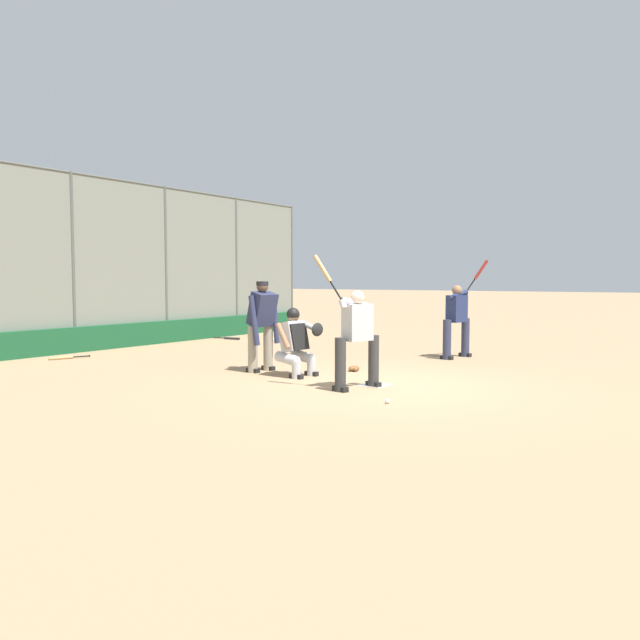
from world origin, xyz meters
name	(u,v)px	position (x,y,z in m)	size (l,w,h in m)	color
ground_plane	(374,385)	(0.00, 0.00, 0.00)	(160.00, 160.00, 0.00)	#9E7F5B
home_plate_marker	(374,385)	(0.00, 0.00, 0.01)	(0.43, 0.43, 0.01)	white
backstop_fence	(73,259)	(0.00, -8.25, 2.23)	(17.26, 0.08, 4.29)	#515651
padding_wall	(77,340)	(0.00, -8.15, 0.30)	(16.83, 0.18, 0.61)	#19512D
batter_at_plate	(357,336)	(0.46, -0.07, 0.85)	(0.86, 0.85, 2.13)	#333333
catcher_behind_plate	(296,341)	(-0.04, -1.63, 0.64)	(0.66, 0.78, 1.24)	#B7B7BC
umpire_home	(262,323)	(-0.13, -2.52, 0.92)	(0.70, 0.46, 1.72)	gray
batter_on_deck	(457,318)	(-4.15, -0.28, 0.88)	(0.94, 0.77, 2.18)	#2D334C
spare_bat_by_padding	(64,358)	(0.94, -7.25, 0.03)	(0.85, 0.32, 0.07)	black
spare_bat_third_base_side	(230,338)	(-4.44, -7.35, 0.03)	(0.19, 0.91, 0.07)	black
spare_bat_first_base_side	(272,340)	(-4.75, -6.02, 0.03)	(0.88, 0.11, 0.07)	black
fielding_glove_on_dirt	(354,368)	(-1.17, -1.11, 0.05)	(0.28, 0.21, 0.10)	brown
baseball_loose	(387,401)	(1.21, 0.90, 0.04)	(0.07, 0.07, 0.07)	white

